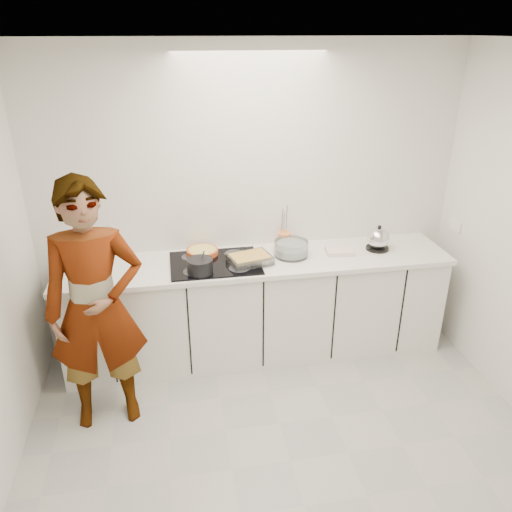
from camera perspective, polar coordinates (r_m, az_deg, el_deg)
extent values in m
cube|color=#AFAFA5|center=(3.64, 4.00, -22.33)|extent=(3.60, 3.20, 0.00)
cube|color=white|center=(2.49, 5.88, 23.28)|extent=(3.60, 3.20, 0.00)
cube|color=silver|center=(4.27, -0.64, 6.13)|extent=(3.60, 0.00, 2.60)
cube|color=white|center=(4.73, 21.86, 3.24)|extent=(0.02, 0.15, 0.09)
cube|color=white|center=(4.34, 0.12, -6.10)|extent=(3.20, 0.58, 0.87)
cube|color=white|center=(4.13, 0.12, -0.66)|extent=(3.24, 0.64, 0.04)
cube|color=black|center=(4.06, -4.70, -0.80)|extent=(0.72, 0.54, 0.01)
cylinder|color=#C04E1F|center=(4.21, -6.16, 0.50)|extent=(0.33, 0.33, 0.04)
cylinder|color=#E0CA5C|center=(4.20, -6.17, 0.70)|extent=(0.29, 0.29, 0.01)
cylinder|color=black|center=(3.88, -6.42, -1.13)|extent=(0.24, 0.24, 0.11)
cylinder|color=silver|center=(3.87, -6.18, -0.31)|extent=(0.05, 0.08, 0.17)
cube|color=silver|center=(4.03, -0.71, -0.35)|extent=(0.38, 0.31, 0.06)
cube|color=tan|center=(4.02, -0.71, -0.07)|extent=(0.34, 0.27, 0.02)
cylinder|color=silver|center=(4.18, 4.05, 0.86)|extent=(0.31, 0.31, 0.13)
cylinder|color=white|center=(4.18, 4.04, 0.61)|extent=(0.26, 0.26, 0.06)
cube|color=white|center=(4.29, 9.51, 0.55)|extent=(0.25, 0.19, 0.04)
cylinder|color=black|center=(4.44, 13.68, 0.87)|extent=(0.21, 0.21, 0.02)
sphere|color=silver|center=(4.40, 13.80, 1.98)|extent=(0.20, 0.20, 0.19)
sphere|color=black|center=(4.36, 13.94, 3.23)|extent=(0.04, 0.04, 0.03)
cylinder|color=orange|center=(4.32, 3.24, 1.79)|extent=(0.12, 0.12, 0.14)
imported|color=white|center=(3.57, -17.81, -5.74)|extent=(0.71, 0.50, 1.84)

